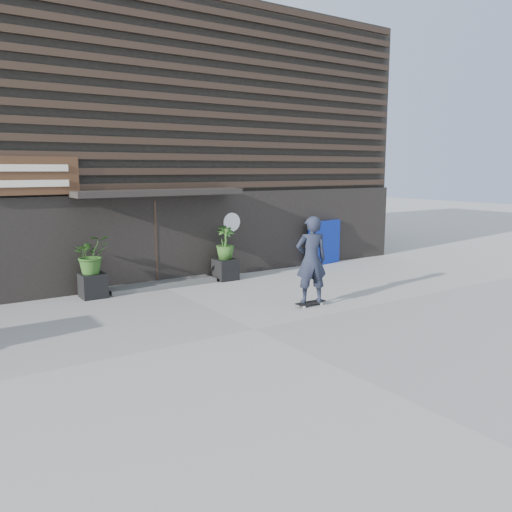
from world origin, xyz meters
TOP-DOWN VIEW (x-y plane):
  - ground at (0.00, 0.00)m, footprint 80.00×80.00m
  - entrance_step at (0.00, 4.60)m, footprint 3.00×0.80m
  - planter_pot_left at (-1.90, 4.40)m, footprint 0.60×0.60m
  - bamboo_left at (-1.90, 4.40)m, footprint 0.86×0.75m
  - planter_pot_right at (1.90, 4.40)m, footprint 0.60×0.60m
  - bamboo_right at (1.90, 4.40)m, footprint 0.54×0.54m
  - blue_tarp at (5.89, 4.70)m, footprint 1.55×0.40m
  - building at (-0.00, 9.96)m, footprint 18.00×11.00m
  - skateboarder at (2.08, 0.77)m, footprint 0.85×0.70m

SIDE VIEW (x-z plane):
  - ground at x=0.00m, z-range 0.00..0.00m
  - entrance_step at x=0.00m, z-range 0.00..0.12m
  - planter_pot_left at x=-1.90m, z-range 0.00..0.60m
  - planter_pot_right at x=1.90m, z-range 0.00..0.60m
  - blue_tarp at x=5.89m, z-range 0.00..1.45m
  - bamboo_left at x=-1.90m, z-range 0.60..1.56m
  - bamboo_right at x=1.90m, z-range 0.60..1.56m
  - skateboarder at x=2.08m, z-range 0.04..2.14m
  - building at x=0.00m, z-range -0.01..7.99m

